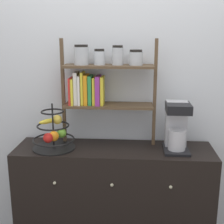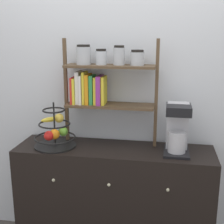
# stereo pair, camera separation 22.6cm
# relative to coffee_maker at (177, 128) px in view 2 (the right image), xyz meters

# --- Properties ---
(wall_back) EXTENTS (7.00, 0.05, 2.60)m
(wall_back) POSITION_rel_coffee_maker_xyz_m (-0.46, 0.23, 0.24)
(wall_back) COLOR silver
(wall_back) RESTS_ON ground_plane
(sideboard) EXTENTS (1.48, 0.42, 0.88)m
(sideboard) POSITION_rel_coffee_maker_xyz_m (-0.46, -0.01, -0.62)
(sideboard) COLOR black
(sideboard) RESTS_ON ground_plane
(coffee_maker) EXTENTS (0.18, 0.25, 0.36)m
(coffee_maker) POSITION_rel_coffee_maker_xyz_m (0.00, 0.00, 0.00)
(coffee_maker) COLOR black
(coffee_maker) RESTS_ON sideboard
(fruit_stand) EXTENTS (0.31, 0.31, 0.34)m
(fruit_stand) POSITION_rel_coffee_maker_xyz_m (-0.90, -0.05, -0.07)
(fruit_stand) COLOR black
(fruit_stand) RESTS_ON sideboard
(shelf_hutch) EXTENTS (0.71, 0.20, 0.80)m
(shelf_hutch) POSITION_rel_coffee_maker_xyz_m (-0.58, 0.09, 0.31)
(shelf_hutch) COLOR brown
(shelf_hutch) RESTS_ON sideboard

